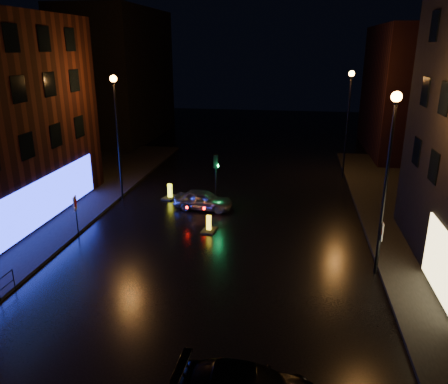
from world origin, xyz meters
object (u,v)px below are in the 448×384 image
(bollard_far, at_px, (170,195))
(bollard_near, at_px, (209,228))
(traffic_signal, at_px, (216,198))
(road_sign_left, at_px, (75,207))
(silver_hatchback, at_px, (203,200))
(road_sign_right, at_px, (381,235))

(bollard_far, bearing_deg, bollard_near, -38.37)
(traffic_signal, bearing_deg, bollard_near, -85.28)
(road_sign_left, bearing_deg, bollard_far, 50.28)
(silver_hatchback, height_order, road_sign_right, road_sign_right)
(traffic_signal, bearing_deg, road_sign_right, -40.77)
(bollard_far, relative_size, road_sign_left, 0.58)
(bollard_far, bearing_deg, road_sign_right, -19.02)
(road_sign_left, bearing_deg, road_sign_right, -20.28)
(road_sign_left, xyz_separation_m, road_sign_right, (15.79, -1.54, 0.15))
(road_sign_left, bearing_deg, traffic_signal, 28.55)
(road_sign_left, relative_size, road_sign_right, 0.92)
(traffic_signal, bearing_deg, bollard_far, 167.53)
(road_sign_right, bearing_deg, silver_hatchback, -35.06)
(bollard_near, relative_size, road_sign_right, 0.46)
(traffic_signal, height_order, road_sign_right, traffic_signal)
(silver_hatchback, bearing_deg, road_sign_left, 136.75)
(bollard_near, distance_m, road_sign_right, 9.54)
(road_sign_right, bearing_deg, traffic_signal, -40.66)
(silver_hatchback, height_order, bollard_near, silver_hatchback)
(road_sign_right, bearing_deg, bollard_near, -21.36)
(bollard_near, bearing_deg, traffic_signal, 101.12)
(silver_hatchback, relative_size, bollard_far, 2.76)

